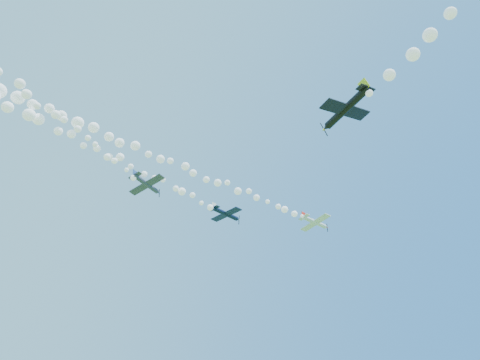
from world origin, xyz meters
TOP-DOWN VIEW (x-y plane):
  - plane_white at (26.57, 0.26)m, footprint 7.74×8.08m
  - smoke_trail_white at (-15.67, 1.00)m, footprint 79.86×4.19m
  - plane_navy at (7.15, 6.40)m, footprint 7.67×8.08m
  - plane_grey at (-11.34, 3.68)m, footprint 6.77×7.15m
  - plane_black at (-2.11, -32.57)m, footprint 7.55×7.71m

SIDE VIEW (x-z plane):
  - plane_black at x=-2.11m, z-range 36.25..39.39m
  - plane_grey at x=-11.34m, z-range 45.38..47.21m
  - plane_navy at x=7.15m, z-range 47.96..50.02m
  - smoke_trail_white at x=-15.67m, z-range 49.24..52.45m
  - plane_white at x=26.57m, z-range 49.88..52.40m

